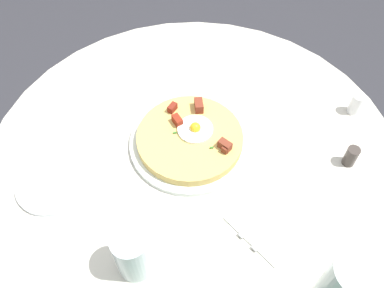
{
  "coord_description": "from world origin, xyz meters",
  "views": [
    {
      "loc": [
        -0.1,
        -0.53,
        1.48
      ],
      "look_at": [
        -0.0,
        0.01,
        0.73
      ],
      "focal_mm": 38.31,
      "sensor_mm": 36.0,
      "label": 1
    }
  ],
  "objects": [
    {
      "name": "dining_table",
      "position": [
        0.0,
        0.0,
        0.54
      ],
      "size": [
        0.96,
        0.96,
        0.71
      ],
      "color": "beige",
      "rests_on": "ground_plane"
    },
    {
      "name": "salt_shaker",
      "position": [
        0.41,
        0.06,
        0.74
      ],
      "size": [
        0.03,
        0.03,
        0.06
      ],
      "primitive_type": "cylinder",
      "color": "white",
      "rests_on": "dining_table"
    },
    {
      "name": "breakfast_pizza",
      "position": [
        -0.0,
        0.03,
        0.73
      ],
      "size": [
        0.24,
        0.24,
        0.05
      ],
      "color": "tan",
      "rests_on": "pizza_plate"
    },
    {
      "name": "napkin",
      "position": [
        0.14,
        -0.18,
        0.71
      ],
      "size": [
        0.22,
        0.21,
        0.0
      ],
      "primitive_type": "cube",
      "rotation": [
        0.0,
        0.0,
        0.56
      ],
      "color": "white",
      "rests_on": "dining_table"
    },
    {
      "name": "pizza_plate",
      "position": [
        -0.01,
        0.03,
        0.71
      ],
      "size": [
        0.28,
        0.28,
        0.01
      ],
      "primitive_type": "cylinder",
      "color": "silver",
      "rests_on": "dining_table"
    },
    {
      "name": "bread_plate",
      "position": [
        -0.32,
        -0.03,
        0.71
      ],
      "size": [
        0.16,
        0.16,
        0.01
      ],
      "primitive_type": "cylinder",
      "color": "white",
      "rests_on": "dining_table"
    },
    {
      "name": "pepper_shaker",
      "position": [
        0.34,
        -0.08,
        0.73
      ],
      "size": [
        0.03,
        0.03,
        0.05
      ],
      "primitive_type": "cylinder",
      "color": "#3F3833",
      "rests_on": "dining_table"
    },
    {
      "name": "water_glass",
      "position": [
        -0.15,
        -0.24,
        0.77
      ],
      "size": [
        0.07,
        0.07,
        0.12
      ],
      "primitive_type": "cylinder",
      "color": "silver",
      "rests_on": "dining_table"
    },
    {
      "name": "knife",
      "position": [
        0.13,
        -0.17,
        0.71
      ],
      "size": [
        0.16,
        0.11,
        0.0
      ],
      "primitive_type": "cube",
      "rotation": [
        0.0,
        0.0,
        0.56
      ],
      "color": "silver",
      "rests_on": "napkin"
    },
    {
      "name": "ground_plane",
      "position": [
        0.0,
        0.0,
        0.0
      ],
      "size": [
        6.0,
        6.0,
        0.0
      ],
      "primitive_type": "plane",
      "color": "#2D2D33"
    },
    {
      "name": "fork",
      "position": [
        0.15,
        -0.2,
        0.71
      ],
      "size": [
        0.16,
        0.11,
        0.0
      ],
      "primitive_type": "cube",
      "rotation": [
        0.0,
        0.0,
        0.56
      ],
      "color": "silver",
      "rests_on": "napkin"
    }
  ]
}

